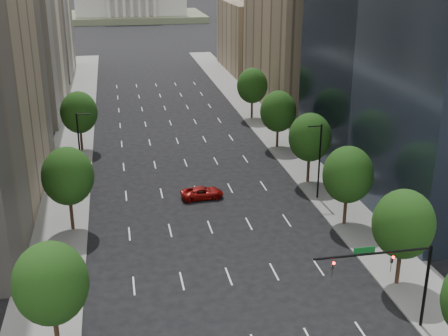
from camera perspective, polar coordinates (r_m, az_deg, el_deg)
sidewalk_left at (r=69.82m, az=-15.45°, el=-3.02°), size 6.00×200.00×0.15m
sidewalk_right at (r=73.65m, az=9.28°, el=-1.28°), size 6.00×200.00×0.15m
midrise_cream_left at (r=108.70m, az=-19.98°, el=14.27°), size 14.00×30.00×35.00m
filler_left at (r=142.14m, az=-17.68°, el=12.25°), size 14.00×26.00×18.00m
parking_tan_right at (r=110.10m, az=7.36°, el=14.04°), size 14.00×30.00×30.00m
filler_right at (r=142.46m, az=3.09°, el=12.76°), size 14.00×26.00×16.00m
tree_right_1 at (r=50.80m, az=17.15°, el=-5.27°), size 5.20×5.20×8.75m
tree_right_2 at (r=60.77m, az=12.03°, el=-0.64°), size 5.20×5.20×8.61m
tree_right_3 at (r=71.23m, az=8.41°, el=2.98°), size 5.20×5.20×8.89m
tree_right_4 at (r=84.16m, az=5.32°, el=5.53°), size 5.20×5.20×8.46m
tree_right_5 at (r=99.12m, az=2.78°, el=8.05°), size 5.20×5.20×8.75m
tree_left_0 at (r=42.19m, az=-16.59°, el=-10.77°), size 5.20×5.20×8.75m
tree_left_1 at (r=60.11m, az=-15.04°, el=-0.78°), size 5.20×5.20×8.97m
tree_left_2 at (r=84.96m, az=-14.01°, el=5.30°), size 5.20×5.20×8.68m
streetlight_rn at (r=66.92m, az=9.28°, el=0.83°), size 1.70×0.20×9.00m
streetlight_ln at (r=72.69m, az=-13.93°, el=2.08°), size 1.70×0.20×9.00m
traffic_signal at (r=44.88m, az=16.59°, el=-9.62°), size 9.12×0.40×7.38m
foothills at (r=608.49m, az=-6.89°, el=14.21°), size 720.00×413.00×263.00m
car_red_far at (r=67.74m, az=-2.15°, el=-2.43°), size 5.09×2.65×1.37m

